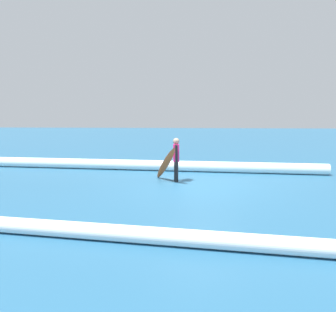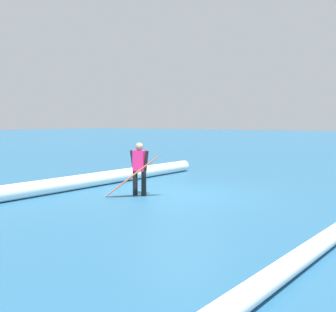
# 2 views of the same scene
# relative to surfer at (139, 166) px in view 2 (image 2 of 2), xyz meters

# --- Properties ---
(ground_plane) EXTENTS (170.93, 170.93, 0.00)m
(ground_plane) POSITION_rel_surfer_xyz_m (-0.81, 0.82, -0.83)
(ground_plane) COLOR #24587C
(surfer) EXTENTS (0.25, 0.60, 1.49)m
(surfer) POSITION_rel_surfer_xyz_m (0.00, 0.00, 0.00)
(surfer) COLOR black
(surfer) RESTS_ON ground_plane
(surfboard) EXTENTS (1.03, 1.53, 1.24)m
(surfboard) POSITION_rel_surfer_xyz_m (0.36, 0.06, -0.23)
(surfboard) COLOR #E55926
(surfboard) RESTS_ON ground_plane
(wave_crest_foreground) EXTENTS (15.30, 0.78, 0.43)m
(wave_crest_foreground) POSITION_rel_surfer_xyz_m (2.00, -2.28, -0.62)
(wave_crest_foreground) COLOR white
(wave_crest_foreground) RESTS_ON ground_plane
(wave_crest_midground) EXTENTS (15.24, 1.15, 0.29)m
(wave_crest_midground) POSITION_rel_surfer_xyz_m (1.93, 5.61, -0.69)
(wave_crest_midground) COLOR white
(wave_crest_midground) RESTS_ON ground_plane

